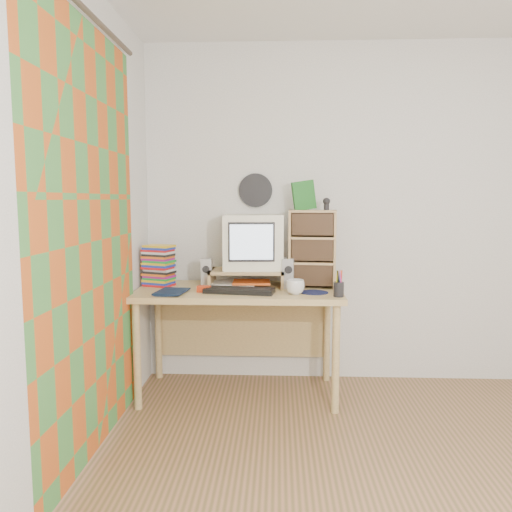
# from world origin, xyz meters

# --- Properties ---
(back_wall) EXTENTS (3.50, 0.00, 3.50)m
(back_wall) POSITION_xyz_m (0.00, 1.75, 1.25)
(back_wall) COLOR white
(back_wall) RESTS_ON floor
(left_wall) EXTENTS (0.00, 3.50, 3.50)m
(left_wall) POSITION_xyz_m (-1.75, 0.00, 1.25)
(left_wall) COLOR white
(left_wall) RESTS_ON floor
(curtain) EXTENTS (0.00, 2.20, 2.20)m
(curtain) POSITION_xyz_m (-1.71, 0.48, 1.15)
(curtain) COLOR #BF521A
(curtain) RESTS_ON left_wall
(wall_disc) EXTENTS (0.25, 0.02, 0.25)m
(wall_disc) POSITION_xyz_m (-0.93, 1.73, 1.43)
(wall_disc) COLOR black
(wall_disc) RESTS_ON back_wall
(desk) EXTENTS (1.40, 0.70, 0.75)m
(desk) POSITION_xyz_m (-1.03, 1.44, 0.62)
(desk) COLOR #D6B773
(desk) RESTS_ON floor
(monitor_riser) EXTENTS (0.52, 0.30, 0.12)m
(monitor_riser) POSITION_xyz_m (-0.98, 1.48, 0.84)
(monitor_riser) COLOR tan
(monitor_riser) RESTS_ON desk
(crt_monitor) EXTENTS (0.44, 0.44, 0.39)m
(crt_monitor) POSITION_xyz_m (-0.94, 1.53, 1.06)
(crt_monitor) COLOR silver
(crt_monitor) RESTS_ON monitor_riser
(speaker_left) EXTENTS (0.08, 0.08, 0.20)m
(speaker_left) POSITION_xyz_m (-1.26, 1.46, 0.85)
(speaker_left) COLOR #A9AAAE
(speaker_left) RESTS_ON desk
(speaker_right) EXTENTS (0.09, 0.09, 0.21)m
(speaker_right) POSITION_xyz_m (-0.69, 1.41, 0.85)
(speaker_right) COLOR #A9AAAE
(speaker_right) RESTS_ON desk
(keyboard) EXTENTS (0.48, 0.22, 0.03)m
(keyboard) POSITION_xyz_m (-1.02, 1.23, 0.77)
(keyboard) COLOR black
(keyboard) RESTS_ON desk
(dvd_stack) EXTENTS (0.23, 0.20, 0.28)m
(dvd_stack) POSITION_xyz_m (-1.61, 1.47, 0.89)
(dvd_stack) COLOR brown
(dvd_stack) RESTS_ON desk
(cd_rack) EXTENTS (0.34, 0.20, 0.54)m
(cd_rack) POSITION_xyz_m (-0.52, 1.47, 1.02)
(cd_rack) COLOR tan
(cd_rack) RESTS_ON desk
(mug) EXTENTS (0.14, 0.14, 0.10)m
(mug) POSITION_xyz_m (-0.65, 1.20, 0.80)
(mug) COLOR silver
(mug) RESTS_ON desk
(diary) EXTENTS (0.24, 0.19, 0.04)m
(diary) POSITION_xyz_m (-1.55, 1.20, 0.77)
(diary) COLOR #0F1D37
(diary) RESTS_ON desk
(mousepad) EXTENTS (0.21, 0.21, 0.00)m
(mousepad) POSITION_xyz_m (-0.52, 1.26, 0.75)
(mousepad) COLOR #0F1135
(mousepad) RESTS_ON desk
(pen_cup) EXTENTS (0.08, 0.08, 0.13)m
(pen_cup) POSITION_xyz_m (-0.38, 1.13, 0.82)
(pen_cup) COLOR black
(pen_cup) RESTS_ON desk
(papers) EXTENTS (0.31, 0.23, 0.04)m
(papers) POSITION_xyz_m (-1.03, 1.48, 0.77)
(papers) COLOR white
(papers) RESTS_ON desk
(red_box) EXTENTS (0.09, 0.07, 0.04)m
(red_box) POSITION_xyz_m (-1.25, 1.25, 0.77)
(red_box) COLOR red
(red_box) RESTS_ON desk
(game_box) EXTENTS (0.16, 0.08, 0.20)m
(game_box) POSITION_xyz_m (-0.58, 1.49, 1.39)
(game_box) COLOR #1C621F
(game_box) RESTS_ON cd_rack
(webcam) EXTENTS (0.05, 0.05, 0.09)m
(webcam) POSITION_xyz_m (-0.43, 1.44, 1.33)
(webcam) COLOR black
(webcam) RESTS_ON cd_rack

